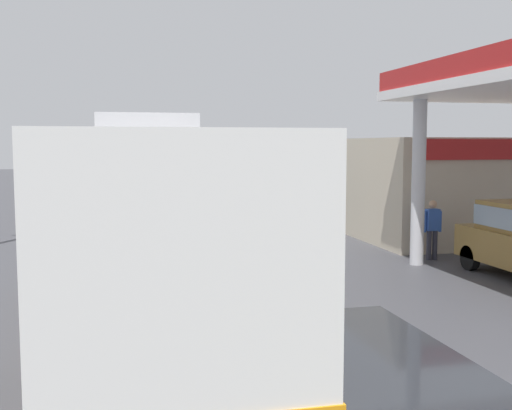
% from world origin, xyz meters
% --- Properties ---
extents(ground, '(120.00, 120.00, 0.00)m').
position_xyz_m(ground, '(0.00, 20.00, 0.00)').
color(ground, '#424247').
extents(lane_divider_stripe, '(0.16, 50.00, 0.01)m').
position_xyz_m(lane_divider_stripe, '(0.00, 15.00, 0.00)').
color(lane_divider_stripe, '#D8CC4C').
rests_on(lane_divider_stripe, ground).
extents(wet_puddle_patch, '(3.95, 5.97, 0.01)m').
position_xyz_m(wet_puddle_patch, '(0.95, 2.29, 0.00)').
color(wet_puddle_patch, '#26282D').
rests_on(wet_puddle_patch, ground).
extents(coach_bus_main, '(2.60, 11.04, 3.69)m').
position_xyz_m(coach_bus_main, '(-1.65, 4.19, 1.72)').
color(coach_bus_main, white).
rests_on(coach_bus_main, ground).
extents(gas_station_roadside, '(9.10, 11.95, 5.10)m').
position_xyz_m(gas_station_roadside, '(9.38, 10.55, 2.63)').
color(gas_station_roadside, '#B21E1E').
rests_on(gas_station_roadside, ground).
extents(minibus_opposing_lane, '(2.04, 6.13, 2.44)m').
position_xyz_m(minibus_opposing_lane, '(1.83, 19.42, 1.47)').
color(minibus_opposing_lane, teal).
rests_on(minibus_opposing_lane, ground).
extents(pedestrian_by_shop, '(0.55, 0.22, 1.66)m').
position_xyz_m(pedestrian_by_shop, '(6.42, 9.59, 0.93)').
color(pedestrian_by_shop, '#33333F').
rests_on(pedestrian_by_shop, ground).
extents(car_trailing_behind_bus, '(1.70, 4.20, 1.82)m').
position_xyz_m(car_trailing_behind_bus, '(-2.39, 22.14, 1.01)').
color(car_trailing_behind_bus, maroon).
rests_on(car_trailing_behind_bus, ground).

